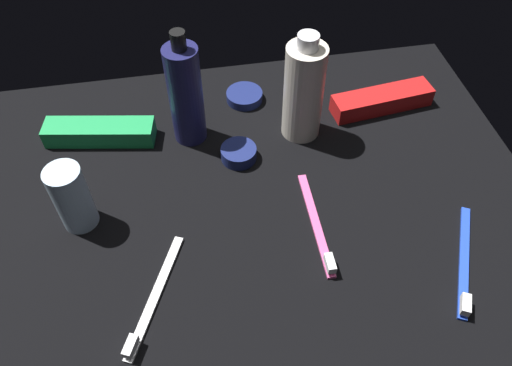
{
  "coord_description": "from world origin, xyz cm",
  "views": [
    {
      "loc": [
        8.41,
        46.38,
        58.7
      ],
      "look_at": [
        0.0,
        0.0,
        3.0
      ],
      "focal_mm": 35.38,
      "sensor_mm": 36.0,
      "label": 1
    }
  ],
  "objects_px": {
    "cream_tin_right": "(244,96)",
    "lotion_bottle": "(186,94)",
    "deodorant_stick": "(72,195)",
    "cream_tin_left": "(239,153)",
    "toothpaste_box_red": "(382,100)",
    "toothbrush_pink": "(318,228)",
    "bodywash_bottle": "(304,91)",
    "toothbrush_white": "(152,301)",
    "toothbrush_blue": "(465,265)",
    "toothpaste_box_green": "(100,132)"
  },
  "relations": [
    {
      "from": "toothpaste_box_red",
      "to": "deodorant_stick",
      "type": "bearing_deg",
      "value": 9.97
    },
    {
      "from": "toothpaste_box_red",
      "to": "toothpaste_box_green",
      "type": "xyz_separation_m",
      "value": [
        0.48,
        -0.01,
        0.0
      ]
    },
    {
      "from": "toothbrush_white",
      "to": "cream_tin_right",
      "type": "xyz_separation_m",
      "value": [
        -0.18,
        -0.37,
        0.0
      ]
    },
    {
      "from": "deodorant_stick",
      "to": "toothbrush_white",
      "type": "xyz_separation_m",
      "value": [
        -0.09,
        0.15,
        -0.05
      ]
    },
    {
      "from": "bodywash_bottle",
      "to": "toothpaste_box_green",
      "type": "bearing_deg",
      "value": -6.75
    },
    {
      "from": "toothbrush_white",
      "to": "cream_tin_left",
      "type": "bearing_deg",
      "value": -122.58
    },
    {
      "from": "bodywash_bottle",
      "to": "deodorant_stick",
      "type": "height_order",
      "value": "bodywash_bottle"
    },
    {
      "from": "toothpaste_box_green",
      "to": "toothpaste_box_red",
      "type": "bearing_deg",
      "value": -170.76
    },
    {
      "from": "deodorant_stick",
      "to": "toothbrush_pink",
      "type": "relative_size",
      "value": 0.58
    },
    {
      "from": "bodywash_bottle",
      "to": "cream_tin_right",
      "type": "relative_size",
      "value": 2.89
    },
    {
      "from": "deodorant_stick",
      "to": "toothpaste_box_red",
      "type": "distance_m",
      "value": 0.53
    },
    {
      "from": "toothbrush_blue",
      "to": "toothbrush_pink",
      "type": "bearing_deg",
      "value": -27.95
    },
    {
      "from": "toothbrush_pink",
      "to": "cream_tin_left",
      "type": "bearing_deg",
      "value": -61.14
    },
    {
      "from": "bodywash_bottle",
      "to": "toothbrush_pink",
      "type": "distance_m",
      "value": 0.22
    },
    {
      "from": "toothbrush_white",
      "to": "toothpaste_box_red",
      "type": "bearing_deg",
      "value": -143.22
    },
    {
      "from": "toothbrush_pink",
      "to": "toothbrush_blue",
      "type": "xyz_separation_m",
      "value": [
        -0.18,
        0.09,
        0.0
      ]
    },
    {
      "from": "bodywash_bottle",
      "to": "cream_tin_right",
      "type": "bearing_deg",
      "value": -50.3
    },
    {
      "from": "toothbrush_white",
      "to": "deodorant_stick",
      "type": "bearing_deg",
      "value": -58.72
    },
    {
      "from": "lotion_bottle",
      "to": "deodorant_stick",
      "type": "distance_m",
      "value": 0.22
    },
    {
      "from": "toothbrush_white",
      "to": "cream_tin_left",
      "type": "relative_size",
      "value": 2.99
    },
    {
      "from": "cream_tin_right",
      "to": "toothpaste_box_green",
      "type": "bearing_deg",
      "value": 12.76
    },
    {
      "from": "lotion_bottle",
      "to": "toothbrush_blue",
      "type": "height_order",
      "value": "lotion_bottle"
    },
    {
      "from": "toothpaste_box_red",
      "to": "cream_tin_right",
      "type": "distance_m",
      "value": 0.24
    },
    {
      "from": "bodywash_bottle",
      "to": "deodorant_stick",
      "type": "relative_size",
      "value": 1.75
    },
    {
      "from": "toothbrush_pink",
      "to": "cream_tin_left",
      "type": "xyz_separation_m",
      "value": [
        0.09,
        -0.16,
        0.0
      ]
    },
    {
      "from": "deodorant_stick",
      "to": "cream_tin_left",
      "type": "xyz_separation_m",
      "value": [
        -0.24,
        -0.08,
        -0.04
      ]
    },
    {
      "from": "lotion_bottle",
      "to": "cream_tin_left",
      "type": "relative_size",
      "value": 3.48
    },
    {
      "from": "toothbrush_pink",
      "to": "cream_tin_right",
      "type": "bearing_deg",
      "value": -79.43
    },
    {
      "from": "bodywash_bottle",
      "to": "toothpaste_box_green",
      "type": "xyz_separation_m",
      "value": [
        0.33,
        -0.04,
        -0.07
      ]
    },
    {
      "from": "toothbrush_blue",
      "to": "cream_tin_right",
      "type": "xyz_separation_m",
      "value": [
        0.23,
        -0.39,
        0.0
      ]
    },
    {
      "from": "deodorant_stick",
      "to": "toothpaste_box_red",
      "type": "bearing_deg",
      "value": -163.14
    },
    {
      "from": "cream_tin_left",
      "to": "cream_tin_right",
      "type": "relative_size",
      "value": 0.89
    },
    {
      "from": "lotion_bottle",
      "to": "bodywash_bottle",
      "type": "height_order",
      "value": "lotion_bottle"
    },
    {
      "from": "toothpaste_box_red",
      "to": "cream_tin_left",
      "type": "xyz_separation_m",
      "value": [
        0.26,
        0.08,
        -0.01
      ]
    },
    {
      "from": "toothbrush_pink",
      "to": "toothbrush_blue",
      "type": "bearing_deg",
      "value": 152.05
    },
    {
      "from": "toothbrush_white",
      "to": "toothpaste_box_green",
      "type": "distance_m",
      "value": 0.32
    },
    {
      "from": "deodorant_stick",
      "to": "cream_tin_left",
      "type": "relative_size",
      "value": 1.87
    },
    {
      "from": "lotion_bottle",
      "to": "toothbrush_white",
      "type": "distance_m",
      "value": 0.32
    },
    {
      "from": "toothbrush_blue",
      "to": "toothpaste_box_red",
      "type": "bearing_deg",
      "value": -89.72
    },
    {
      "from": "cream_tin_right",
      "to": "cream_tin_left",
      "type": "bearing_deg",
      "value": 76.96
    },
    {
      "from": "cream_tin_right",
      "to": "lotion_bottle",
      "type": "bearing_deg",
      "value": 35.65
    },
    {
      "from": "lotion_bottle",
      "to": "cream_tin_left",
      "type": "xyz_separation_m",
      "value": [
        -0.07,
        0.06,
        -0.08
      ]
    },
    {
      "from": "toothbrush_white",
      "to": "toothbrush_pink",
      "type": "height_order",
      "value": "same"
    },
    {
      "from": "lotion_bottle",
      "to": "toothbrush_pink",
      "type": "relative_size",
      "value": 1.09
    },
    {
      "from": "toothbrush_blue",
      "to": "toothpaste_box_red",
      "type": "distance_m",
      "value": 0.33
    },
    {
      "from": "toothbrush_pink",
      "to": "cream_tin_right",
      "type": "height_order",
      "value": "toothbrush_pink"
    },
    {
      "from": "lotion_bottle",
      "to": "cream_tin_left",
      "type": "distance_m",
      "value": 0.12
    },
    {
      "from": "lotion_bottle",
      "to": "cream_tin_left",
      "type": "bearing_deg",
      "value": 137.16
    },
    {
      "from": "toothpaste_box_red",
      "to": "cream_tin_right",
      "type": "bearing_deg",
      "value": -22.09
    },
    {
      "from": "lotion_bottle",
      "to": "cream_tin_right",
      "type": "relative_size",
      "value": 3.09
    }
  ]
}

